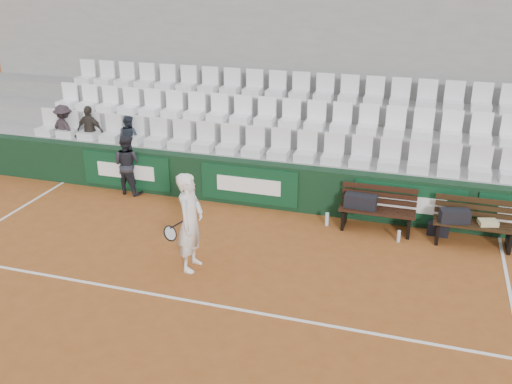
% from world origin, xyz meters
% --- Properties ---
extents(ground, '(80.00, 80.00, 0.00)m').
position_xyz_m(ground, '(0.00, 0.00, 0.00)').
color(ground, '#995122').
rests_on(ground, ground).
extents(court_baseline, '(18.00, 0.06, 0.01)m').
position_xyz_m(court_baseline, '(0.00, 0.00, 0.00)').
color(court_baseline, white).
rests_on(court_baseline, ground).
extents(back_barrier, '(18.00, 0.34, 1.00)m').
position_xyz_m(back_barrier, '(0.07, 3.99, 0.50)').
color(back_barrier, black).
rests_on(back_barrier, ground).
extents(grandstand_tier_front, '(18.00, 0.95, 1.00)m').
position_xyz_m(grandstand_tier_front, '(0.00, 4.62, 0.50)').
color(grandstand_tier_front, '#989896').
rests_on(grandstand_tier_front, ground).
extents(grandstand_tier_mid, '(18.00, 0.95, 1.45)m').
position_xyz_m(grandstand_tier_mid, '(0.00, 5.58, 0.72)').
color(grandstand_tier_mid, gray).
rests_on(grandstand_tier_mid, ground).
extents(grandstand_tier_back, '(18.00, 0.95, 1.90)m').
position_xyz_m(grandstand_tier_back, '(0.00, 6.53, 0.95)').
color(grandstand_tier_back, gray).
rests_on(grandstand_tier_back, ground).
extents(grandstand_rear_wall, '(18.00, 0.30, 4.40)m').
position_xyz_m(grandstand_rear_wall, '(0.00, 7.15, 2.20)').
color(grandstand_rear_wall, gray).
rests_on(grandstand_rear_wall, ground).
extents(seat_row_front, '(11.90, 0.44, 0.63)m').
position_xyz_m(seat_row_front, '(0.00, 4.45, 1.31)').
color(seat_row_front, silver).
rests_on(seat_row_front, grandstand_tier_front).
extents(seat_row_mid, '(11.90, 0.44, 0.63)m').
position_xyz_m(seat_row_mid, '(0.00, 5.40, 1.77)').
color(seat_row_mid, white).
rests_on(seat_row_mid, grandstand_tier_mid).
extents(seat_row_back, '(11.90, 0.44, 0.63)m').
position_xyz_m(seat_row_back, '(0.00, 6.35, 2.21)').
color(seat_row_back, silver).
rests_on(seat_row_back, grandstand_tier_back).
extents(bench_left, '(1.50, 0.56, 0.45)m').
position_xyz_m(bench_left, '(2.61, 3.49, 0.23)').
color(bench_left, black).
rests_on(bench_left, ground).
extents(bench_right, '(1.50, 0.56, 0.45)m').
position_xyz_m(bench_right, '(4.45, 3.40, 0.23)').
color(bench_right, black).
rests_on(bench_right, ground).
extents(sports_bag_left, '(0.65, 0.30, 0.27)m').
position_xyz_m(sports_bag_left, '(2.27, 3.51, 0.59)').
color(sports_bag_left, black).
rests_on(sports_bag_left, bench_left).
extents(sports_bag_right, '(0.60, 0.39, 0.26)m').
position_xyz_m(sports_bag_right, '(4.07, 3.35, 0.58)').
color(sports_bag_right, black).
rests_on(sports_bag_right, bench_right).
extents(towel, '(0.39, 0.33, 0.09)m').
position_xyz_m(towel, '(4.69, 3.41, 0.50)').
color(towel, '#C4B67F').
rests_on(towel, bench_right).
extents(sports_bag_ground, '(0.43, 0.28, 0.25)m').
position_xyz_m(sports_bag_ground, '(3.83, 3.65, 0.12)').
color(sports_bag_ground, black).
rests_on(sports_bag_ground, ground).
extents(water_bottle_near, '(0.08, 0.08, 0.28)m').
position_xyz_m(water_bottle_near, '(1.63, 3.41, 0.14)').
color(water_bottle_near, silver).
rests_on(water_bottle_near, ground).
extents(water_bottle_far, '(0.07, 0.07, 0.24)m').
position_xyz_m(water_bottle_far, '(3.09, 3.10, 0.12)').
color(water_bottle_far, silver).
rests_on(water_bottle_far, ground).
extents(tennis_player, '(0.71, 0.66, 1.80)m').
position_xyz_m(tennis_player, '(-0.36, 1.01, 0.90)').
color(tennis_player, white).
rests_on(tennis_player, ground).
extents(ball_kid, '(0.76, 0.63, 1.43)m').
position_xyz_m(ball_kid, '(-3.12, 3.77, 0.71)').
color(ball_kid, black).
rests_on(ball_kid, ground).
extents(spectator_a, '(0.89, 0.67, 1.23)m').
position_xyz_m(spectator_a, '(-5.22, 4.50, 1.61)').
color(spectator_a, '#292126').
rests_on(spectator_a, grandstand_tier_front).
extents(spectator_b, '(0.75, 0.35, 1.25)m').
position_xyz_m(spectator_b, '(-4.49, 4.50, 1.63)').
color(spectator_b, '#302B26').
rests_on(spectator_b, grandstand_tier_front).
extents(spectator_c, '(0.61, 0.51, 1.10)m').
position_xyz_m(spectator_c, '(-3.44, 4.50, 1.55)').
color(spectator_c, '#212731').
rests_on(spectator_c, grandstand_tier_front).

